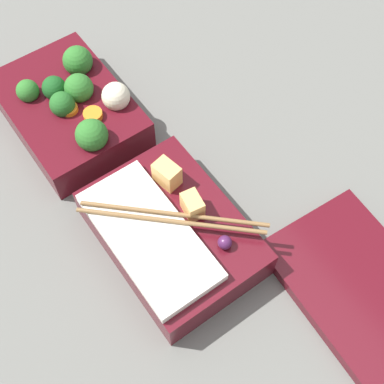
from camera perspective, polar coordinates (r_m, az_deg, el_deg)
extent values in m
plane|color=slate|center=(0.70, -7.34, 2.29)|extent=(3.00, 3.00, 0.00)
cube|color=#510F19|center=(0.74, -13.00, 8.42)|extent=(0.20, 0.14, 0.05)
sphere|color=#2D7028|center=(0.73, -17.13, 10.27)|extent=(0.03, 0.03, 0.03)
sphere|color=#2D7028|center=(0.72, -11.99, 10.80)|extent=(0.04, 0.04, 0.04)
sphere|color=#2D7028|center=(0.66, -10.65, 6.00)|extent=(0.04, 0.04, 0.04)
sphere|color=#236023|center=(0.70, -13.67, 9.09)|extent=(0.03, 0.03, 0.03)
sphere|color=#2D7028|center=(0.75, -12.10, 13.53)|extent=(0.04, 0.04, 0.04)
sphere|color=#19511E|center=(0.72, -14.49, 10.69)|extent=(0.03, 0.03, 0.03)
cylinder|color=orange|center=(0.69, -10.57, 8.09)|extent=(0.03, 0.03, 0.01)
cylinder|color=orange|center=(0.72, -13.24, 10.28)|extent=(0.04, 0.04, 0.01)
cylinder|color=orange|center=(0.71, -12.98, 8.64)|extent=(0.03, 0.03, 0.01)
sphere|color=beige|center=(0.70, -8.12, 10.07)|extent=(0.04, 0.04, 0.04)
cube|color=#510F19|center=(0.62, -2.10, -4.46)|extent=(0.20, 0.14, 0.05)
cube|color=silver|center=(0.59, -4.62, -4.70)|extent=(0.18, 0.08, 0.01)
cube|color=#EAB266|center=(0.62, -2.69, 1.93)|extent=(0.03, 0.03, 0.03)
cube|color=#EAB266|center=(0.60, 0.05, -1.43)|extent=(0.03, 0.02, 0.03)
sphere|color=#4C1E4C|center=(0.58, 3.52, -5.39)|extent=(0.02, 0.02, 0.02)
cylinder|color=olive|center=(0.59, -2.27, -3.11)|extent=(0.15, 0.16, 0.01)
cylinder|color=olive|center=(0.59, -2.17, -2.51)|extent=(0.15, 0.16, 0.01)
cube|color=#510F19|center=(0.64, 17.17, -9.35)|extent=(0.21, 0.15, 0.02)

